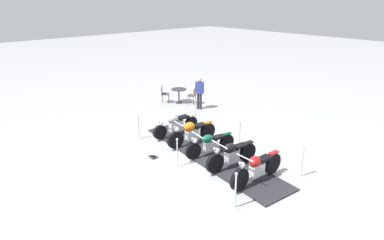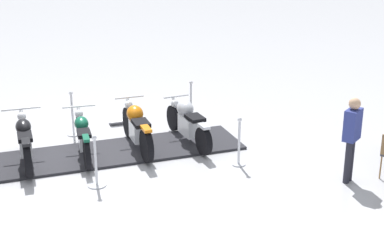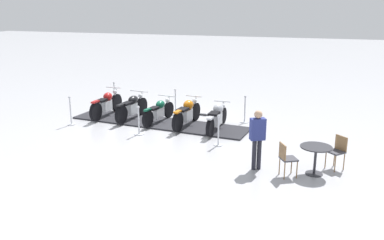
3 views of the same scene
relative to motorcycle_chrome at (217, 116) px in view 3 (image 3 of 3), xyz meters
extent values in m
plane|color=#B2B2B7|center=(2.31, -0.23, -0.52)|extent=(80.00, 80.00, 0.00)
cube|color=#28282D|center=(2.31, -0.23, -0.49)|extent=(6.97, 2.28, 0.05)
cylinder|color=black|center=(-0.03, -0.78, -0.17)|extent=(0.16, 0.61, 0.60)
cylinder|color=black|center=(0.03, 0.86, -0.17)|extent=(0.16, 0.61, 0.60)
cube|color=silver|center=(0.00, 0.04, -0.09)|extent=(0.26, 0.63, 0.42)
ellipsoid|color=#B7BAC1|center=(0.00, -0.12, 0.26)|extent=(0.37, 0.52, 0.35)
cube|color=black|center=(0.02, 0.42, 0.21)|extent=(0.33, 0.48, 0.08)
cube|color=#B7BAC1|center=(0.03, 0.86, 0.17)|extent=(0.17, 0.34, 0.06)
cylinder|color=silver|center=(-0.03, -0.70, 0.09)|extent=(0.08, 0.30, 0.51)
cylinder|color=silver|center=(-0.03, -0.63, 0.41)|extent=(0.61, 0.06, 0.04)
sphere|color=silver|center=(-0.03, -0.73, 0.21)|extent=(0.18, 0.18, 0.18)
cylinder|color=black|center=(1.06, -0.87, -0.13)|extent=(0.21, 0.69, 0.68)
cylinder|color=black|center=(1.25, 0.67, -0.13)|extent=(0.21, 0.69, 0.68)
cube|color=silver|center=(1.15, -0.10, -0.07)|extent=(0.30, 0.57, 0.41)
ellipsoid|color=#D16B0F|center=(1.14, -0.23, 0.28)|extent=(0.41, 0.50, 0.35)
cube|color=black|center=(1.20, 0.26, 0.23)|extent=(0.37, 0.52, 0.08)
cube|color=#D16B0F|center=(1.25, 0.67, 0.24)|extent=(0.20, 0.39, 0.06)
cylinder|color=silver|center=(1.07, -0.78, 0.16)|extent=(0.11, 0.31, 0.58)
cylinder|color=silver|center=(1.08, -0.70, 0.51)|extent=(0.64, 0.11, 0.04)
sphere|color=silver|center=(1.07, -0.80, 0.31)|extent=(0.18, 0.18, 0.18)
cylinder|color=black|center=(2.17, -0.96, -0.15)|extent=(0.21, 0.63, 0.62)
cylinder|color=black|center=(2.44, 0.50, -0.15)|extent=(0.21, 0.63, 0.62)
cube|color=silver|center=(2.31, -0.23, -0.11)|extent=(0.28, 0.57, 0.36)
ellipsoid|color=#0F5138|center=(2.28, -0.37, 0.19)|extent=(0.37, 0.49, 0.29)
cube|color=black|center=(2.37, 0.11, 0.15)|extent=(0.34, 0.49, 0.08)
cube|color=#0F5138|center=(2.44, 0.50, 0.19)|extent=(0.18, 0.36, 0.06)
cylinder|color=silver|center=(2.19, -0.88, 0.11)|extent=(0.13, 0.33, 0.53)
cylinder|color=silver|center=(2.20, -0.79, 0.43)|extent=(0.70, 0.16, 0.04)
sphere|color=silver|center=(2.19, -0.89, 0.23)|extent=(0.18, 0.18, 0.18)
cylinder|color=black|center=(3.36, -1.09, -0.13)|extent=(0.22, 0.69, 0.68)
cylinder|color=black|center=(3.55, 0.36, -0.13)|extent=(0.22, 0.69, 0.68)
cube|color=silver|center=(3.46, -0.37, -0.07)|extent=(0.30, 0.51, 0.41)
ellipsoid|color=black|center=(3.44, -0.49, 0.26)|extent=(0.37, 0.56, 0.31)
cube|color=black|center=(3.50, -0.02, 0.22)|extent=(0.34, 0.54, 0.08)
cube|color=black|center=(3.55, 0.36, 0.24)|extent=(0.20, 0.39, 0.06)
cylinder|color=silver|center=(3.37, -1.00, 0.16)|extent=(0.11, 0.32, 0.58)
cylinder|color=silver|center=(3.39, -0.92, 0.51)|extent=(0.79, 0.14, 0.04)
sphere|color=silver|center=(3.37, -1.02, 0.31)|extent=(0.18, 0.18, 0.18)
cylinder|color=black|center=(4.58, -1.29, -0.11)|extent=(0.16, 0.72, 0.71)
cylinder|color=black|center=(4.65, 0.29, -0.11)|extent=(0.16, 0.72, 0.71)
cube|color=silver|center=(4.61, -0.50, -0.07)|extent=(0.25, 0.54, 0.41)
ellipsoid|color=#AD1919|center=(4.60, -0.63, 0.28)|extent=(0.34, 0.45, 0.33)
cube|color=black|center=(4.63, -0.16, 0.23)|extent=(0.31, 0.47, 0.08)
cube|color=#AD1919|center=(4.65, 0.29, 0.28)|extent=(0.17, 0.40, 0.06)
cylinder|color=silver|center=(4.58, -1.20, 0.19)|extent=(0.08, 0.34, 0.60)
cylinder|color=silver|center=(4.58, -1.10, 0.56)|extent=(0.64, 0.06, 0.04)
sphere|color=silver|center=(4.58, -1.20, 0.36)|extent=(0.18, 0.18, 0.18)
cylinder|color=silver|center=(-0.75, -1.33, -0.51)|extent=(0.33, 0.33, 0.03)
cylinder|color=silver|center=(-0.75, -1.33, -0.03)|extent=(0.05, 0.05, 0.93)
sphere|color=silver|center=(-0.75, -1.33, 0.47)|extent=(0.09, 0.09, 0.09)
cylinder|color=silver|center=(2.14, -1.67, -0.51)|extent=(0.31, 0.31, 0.03)
cylinder|color=silver|center=(2.14, -1.67, -0.02)|extent=(0.05, 0.05, 0.96)
sphere|color=silver|center=(2.14, -1.67, 0.50)|extent=(0.09, 0.09, 0.09)
cylinder|color=silver|center=(2.47, 1.21, -0.51)|extent=(0.35, 0.35, 0.03)
cylinder|color=silver|center=(2.47, 1.21, -0.04)|extent=(0.05, 0.05, 0.91)
sphere|color=silver|center=(2.47, 1.21, 0.45)|extent=(0.09, 0.09, 0.09)
cylinder|color=silver|center=(5.36, 0.87, -0.51)|extent=(0.29, 0.29, 0.03)
cylinder|color=silver|center=(5.36, 0.87, 0.00)|extent=(0.05, 0.05, 0.98)
sphere|color=silver|center=(5.36, 0.87, 0.52)|extent=(0.09, 0.09, 0.09)
cylinder|color=silver|center=(-0.41, 1.54, -0.51)|extent=(0.28, 0.28, 0.03)
cylinder|color=silver|center=(-0.41, 1.54, -0.04)|extent=(0.05, 0.05, 0.91)
sphere|color=silver|center=(-0.41, 1.54, 0.46)|extent=(0.09, 0.09, 0.09)
cylinder|color=silver|center=(5.03, -2.01, -0.51)|extent=(0.30, 0.30, 0.03)
cylinder|color=silver|center=(5.03, -2.01, 0.01)|extent=(0.05, 0.05, 1.02)
sphere|color=silver|center=(5.03, -2.01, 0.56)|extent=(0.09, 0.09, 0.09)
cube|color=#333338|center=(0.99, -1.91, -0.51)|extent=(0.39, 0.24, 0.02)
cube|color=white|center=(0.99, -1.91, -0.36)|extent=(0.37, 0.31, 0.12)
cylinder|color=#2D2D33|center=(-3.40, 3.05, -0.51)|extent=(0.46, 0.46, 0.02)
cylinder|color=#2D2D33|center=(-3.40, 3.05, -0.13)|extent=(0.07, 0.07, 0.73)
cylinder|color=#2D2D33|center=(-3.40, 3.05, 0.25)|extent=(0.83, 0.83, 0.03)
cylinder|color=olive|center=(-3.92, 2.75, -0.28)|extent=(0.03, 0.03, 0.47)
cylinder|color=olive|center=(-3.68, 2.52, -0.28)|extent=(0.03, 0.03, 0.47)
cylinder|color=olive|center=(-4.16, 2.51, -0.28)|extent=(0.03, 0.03, 0.47)
cylinder|color=olive|center=(-3.91, 2.27, -0.28)|extent=(0.03, 0.03, 0.47)
cube|color=#3F3F47|center=(-3.92, 2.51, -0.03)|extent=(0.57, 0.57, 0.04)
cube|color=olive|center=(-4.05, 2.38, 0.20)|extent=(0.31, 0.30, 0.41)
cylinder|color=olive|center=(-2.81, 3.17, -0.28)|extent=(0.03, 0.03, 0.47)
cylinder|color=olive|center=(-2.97, 3.48, -0.28)|extent=(0.03, 0.03, 0.47)
cylinder|color=olive|center=(-2.51, 3.33, -0.28)|extent=(0.03, 0.03, 0.47)
cylinder|color=olive|center=(-2.67, 3.63, -0.28)|extent=(0.03, 0.03, 0.47)
cube|color=#3F3F47|center=(-2.74, 3.40, -0.03)|extent=(0.54, 0.54, 0.04)
cube|color=olive|center=(-2.57, 3.49, 0.19)|extent=(0.21, 0.37, 0.40)
cylinder|color=#23232D|center=(-1.80, 3.19, -0.09)|extent=(0.12, 0.12, 0.85)
cylinder|color=#23232D|center=(-1.93, 3.12, -0.09)|extent=(0.12, 0.12, 0.85)
cube|color=navy|center=(-1.86, 3.15, 0.63)|extent=(0.46, 0.38, 0.59)
sphere|color=tan|center=(-1.86, 3.15, 1.03)|extent=(0.22, 0.22, 0.22)
camera|label=1|loc=(9.90, -8.03, 4.99)|focal=30.61mm
camera|label=2|loc=(5.15, 10.60, 4.10)|focal=52.74mm
camera|label=3|loc=(-3.31, 13.99, 3.95)|focal=39.51mm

